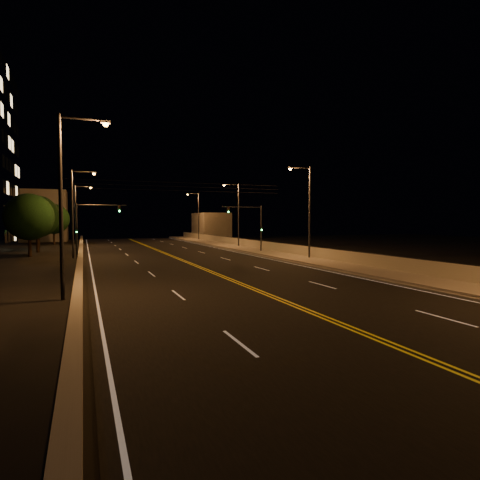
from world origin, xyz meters
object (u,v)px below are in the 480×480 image
object	(u,v)px
streetlight_6	(77,211)
tree_2	(38,220)
streetlight_4	(66,194)
tree_0	(29,217)
streetlight_3	(197,213)
tree_1	(37,216)
traffic_signal_right	(253,223)
streetlight_5	(75,207)
streetlight_2	(237,211)
traffic_signal_left	(87,223)
streetlight_1	(307,207)
tree_3	(54,219)

from	to	relation	value
streetlight_6	tree_2	world-z (taller)	streetlight_6
streetlight_4	tree_0	size ratio (longest dim) A/B	1.34
streetlight_3	tree_0	bearing A→B (deg)	-134.79
tree_1	tree_2	world-z (taller)	tree_1
tree_0	tree_1	world-z (taller)	tree_1
traffic_signal_right	streetlight_4	bearing A→B (deg)	-131.56
streetlight_5	tree_1	bearing A→B (deg)	114.50
tree_1	streetlight_2	bearing A→B (deg)	-3.46
streetlight_5	traffic_signal_right	xyz separation A→B (m)	(19.89, -1.22, -1.67)
streetlight_6	traffic_signal_left	bearing A→B (deg)	-86.87
streetlight_2	tree_1	world-z (taller)	streetlight_2
tree_0	tree_1	size ratio (longest dim) A/B	0.98
traffic_signal_right	traffic_signal_left	size ratio (longest dim) A/B	1.00
tree_1	streetlight_4	bearing A→B (deg)	-82.29
tree_2	streetlight_1	bearing A→B (deg)	-47.07
streetlight_1	streetlight_2	bearing A→B (deg)	90.00
streetlight_6	streetlight_2	bearing A→B (deg)	-28.39
streetlight_4	tree_1	size ratio (longest dim) A/B	1.31
streetlight_1	streetlight_5	xyz separation A→B (m)	(-21.45, 11.08, 0.00)
streetlight_2	tree_2	size ratio (longest dim) A/B	1.45
streetlight_3	tree_0	size ratio (longest dim) A/B	1.34
tree_0	tree_1	distance (m)	6.50
streetlight_3	tree_3	size ratio (longest dim) A/B	1.39
tree_2	traffic_signal_left	bearing A→B (deg)	-71.35
streetlight_2	streetlight_6	bearing A→B (deg)	151.61
streetlight_5	tree_2	distance (m)	18.32
traffic_signal_left	tree_1	world-z (taller)	tree_1
traffic_signal_right	tree_3	world-z (taller)	tree_3
streetlight_4	tree_2	world-z (taller)	streetlight_4
streetlight_1	tree_0	bearing A→B (deg)	150.88
streetlight_6	traffic_signal_right	bearing A→B (deg)	-46.87
streetlight_2	streetlight_5	bearing A→B (deg)	-158.57
traffic_signal_left	tree_0	world-z (taller)	tree_0
streetlight_4	streetlight_5	size ratio (longest dim) A/B	1.00
traffic_signal_right	tree_3	xyz separation A→B (m)	(-23.60, 27.77, 0.52)
streetlight_4	streetlight_3	bearing A→B (deg)	68.16
streetlight_2	streetlight_3	distance (m)	21.45
streetlight_1	traffic_signal_left	distance (m)	22.62
streetlight_6	tree_3	size ratio (longest dim) A/B	1.39
streetlight_2	streetlight_6	size ratio (longest dim) A/B	1.00
streetlight_5	tree_0	world-z (taller)	streetlight_5
streetlight_3	traffic_signal_left	distance (m)	37.16
traffic_signal_right	tree_3	distance (m)	36.45
streetlight_6	traffic_signal_right	xyz separation A→B (m)	(19.89, -21.24, -1.67)
streetlight_6	tree_0	size ratio (longest dim) A/B	1.34
streetlight_5	tree_0	xyz separation A→B (m)	(-4.73, 3.50, -0.99)
streetlight_4	streetlight_5	bearing A→B (deg)	90.00
streetlight_3	streetlight_4	world-z (taller)	same
tree_0	streetlight_2	bearing A→B (deg)	10.65
tree_0	streetlight_6	bearing A→B (deg)	74.03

